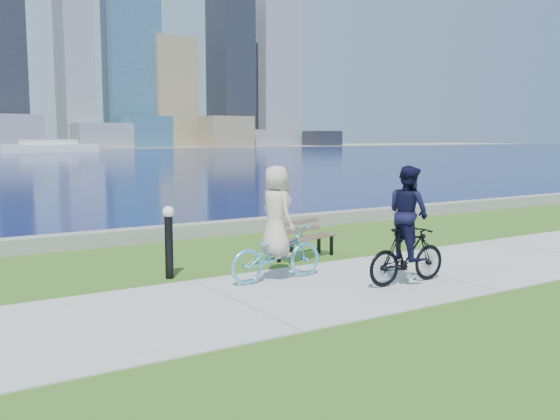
# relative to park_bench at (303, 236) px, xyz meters

# --- Properties ---
(ground) EXTENTS (320.00, 320.00, 0.00)m
(ground) POSITION_rel_park_bench_xyz_m (1.13, -2.42, -0.49)
(ground) COLOR #2F5616
(ground) RESTS_ON ground
(concrete_path) EXTENTS (80.00, 3.50, 0.02)m
(concrete_path) POSITION_rel_park_bench_xyz_m (1.13, -2.42, -0.48)
(concrete_path) COLOR #9D9E99
(concrete_path) RESTS_ON ground
(seawall) EXTENTS (90.00, 0.50, 0.35)m
(seawall) POSITION_rel_park_bench_xyz_m (1.13, 3.78, -0.31)
(seawall) COLOR slate
(seawall) RESTS_ON ground
(ferry_far) EXTENTS (14.44, 4.13, 1.96)m
(ferry_far) POSITION_rel_park_bench_xyz_m (14.52, 90.64, 0.33)
(ferry_far) COLOR silver
(ferry_far) RESTS_ON ground
(park_bench) EXTENTS (1.62, 0.94, 0.79)m
(park_bench) POSITION_rel_park_bench_xyz_m (0.00, 0.00, 0.00)
(park_bench) COLOR black
(park_bench) RESTS_ON ground
(bollard_lamp) EXTENTS (0.21, 0.21, 1.33)m
(bollard_lamp) POSITION_rel_park_bench_xyz_m (-3.13, -0.24, 0.28)
(bollard_lamp) COLOR black
(bollard_lamp) RESTS_ON ground
(cyclist_woman) EXTENTS (0.69, 1.87, 2.05)m
(cyclist_woman) POSITION_rel_park_bench_xyz_m (-1.60, -1.48, 0.30)
(cyclist_woman) COLOR #59BBD9
(cyclist_woman) RESTS_ON ground
(cyclist_man) EXTENTS (0.64, 1.67, 2.06)m
(cyclist_man) POSITION_rel_park_bench_xyz_m (0.18, -2.93, 0.40)
(cyclist_man) COLOR black
(cyclist_man) RESTS_ON ground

